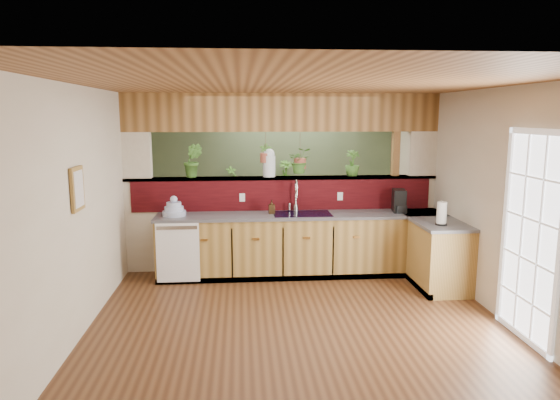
{
  "coord_description": "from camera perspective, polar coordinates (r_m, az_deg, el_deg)",
  "views": [
    {
      "loc": [
        -0.62,
        -5.95,
        2.29
      ],
      "look_at": [
        -0.09,
        0.7,
        1.15
      ],
      "focal_mm": 32.0,
      "sensor_mm": 36.0,
      "label": 1
    }
  ],
  "objects": [
    {
      "name": "shelf_plant_a",
      "position": [
        9.27,
        -5.59,
        2.68
      ],
      "size": [
        0.24,
        0.2,
        0.39
      ],
      "primitive_type": "imported",
      "rotation": [
        0.0,
        0.0,
        0.36
      ],
      "color": "#386723",
      "rests_on": "shelving_console"
    },
    {
      "name": "hanging_plant_b",
      "position": [
        7.37,
        2.31,
        5.8
      ],
      "size": [
        0.35,
        0.31,
        0.54
      ],
      "color": "brown",
      "rests_on": "header_beam"
    },
    {
      "name": "soap_dispenser",
      "position": [
        7.11,
        -0.95,
        -0.79
      ],
      "size": [
        0.09,
        0.09,
        0.2
      ],
      "primitive_type": "imported",
      "rotation": [
        0.0,
        0.0,
        0.0
      ],
      "color": "#3A2815",
      "rests_on": "countertop"
    },
    {
      "name": "coffee_maker",
      "position": [
        7.42,
        13.47,
        -0.19
      ],
      "size": [
        0.17,
        0.29,
        0.33
      ],
      "rotation": [
        0.0,
        0.0,
        -0.16
      ],
      "color": "black",
      "rests_on": "countertop"
    },
    {
      "name": "shelf_plant_b",
      "position": [
        9.3,
        0.63,
        3.06
      ],
      "size": [
        0.33,
        0.33,
        0.49
      ],
      "primitive_type": "imported",
      "rotation": [
        0.0,
        0.0,
        0.25
      ],
      "color": "#386723",
      "rests_on": "shelving_console"
    },
    {
      "name": "ledge_plant_left",
      "position": [
        7.36,
        -9.92,
        4.47
      ],
      "size": [
        0.3,
        0.25,
        0.5
      ],
      "primitive_type": "imported",
      "rotation": [
        0.0,
        0.0,
        -0.12
      ],
      "color": "#386723",
      "rests_on": "pass_through_ledge"
    },
    {
      "name": "glass_jar",
      "position": [
        7.35,
        -1.26,
        4.28
      ],
      "size": [
        0.19,
        0.19,
        0.41
      ],
      "color": "silver",
      "rests_on": "pass_through_ledge"
    },
    {
      "name": "ledge_plant_right",
      "position": [
        7.52,
        8.27,
        4.2
      ],
      "size": [
        0.23,
        0.23,
        0.39
      ],
      "primitive_type": "imported",
      "rotation": [
        0.0,
        0.0,
        0.09
      ],
      "color": "#386723",
      "rests_on": "pass_through_ledge"
    },
    {
      "name": "wall_back",
      "position": [
        9.52,
        -0.8,
        3.73
      ],
      "size": [
        4.6,
        0.02,
        2.6
      ],
      "primitive_type": "cube",
      "color": "beige",
      "rests_on": "ground"
    },
    {
      "name": "paper_towel",
      "position": [
        6.69,
        17.99,
        -1.51
      ],
      "size": [
        0.15,
        0.15,
        0.32
      ],
      "color": "black",
      "rests_on": "countertop"
    },
    {
      "name": "faucet",
      "position": [
        7.22,
        1.81,
        0.65
      ],
      "size": [
        0.21,
        0.21,
        0.48
      ],
      "color": "#B7B7B2",
      "rests_on": "countertop"
    },
    {
      "name": "pass_through_ledge",
      "position": [
        7.39,
        0.29,
        2.54
      ],
      "size": [
        4.6,
        0.21,
        0.04
      ],
      "primitive_type": "cube",
      "color": "brown",
      "rests_on": "ground"
    },
    {
      "name": "header_beam",
      "position": [
        7.33,
        0.3,
        9.97
      ],
      "size": [
        4.6,
        0.15,
        0.55
      ],
      "primitive_type": "cube",
      "color": "brown",
      "rests_on": "ground"
    },
    {
      "name": "shelving_console",
      "position": [
        9.39,
        -1.62,
        -1.3
      ],
      "size": [
        1.44,
        0.94,
        0.94
      ],
      "primitive_type": "cube",
      "rotation": [
        0.0,
        0.0,
        0.43
      ],
      "color": "black",
      "rests_on": "ground"
    },
    {
      "name": "wall_left",
      "position": [
        6.26,
        -20.06,
        0.01
      ],
      "size": [
        0.02,
        7.0,
        2.6
      ],
      "primitive_type": "cube",
      "color": "beige",
      "rests_on": "ground"
    },
    {
      "name": "wall_front",
      "position": [
        2.72,
        9.15,
        -11.81
      ],
      "size": [
        4.6,
        0.02,
        2.6
      ],
      "primitive_type": "cube",
      "color": "beige",
      "rests_on": "ground"
    },
    {
      "name": "hanging_plant_a",
      "position": [
        7.33,
        -1.65,
        5.98
      ],
      "size": [
        0.19,
        0.16,
        0.45
      ],
      "color": "brown",
      "rests_on": "header_beam"
    },
    {
      "name": "dishwasher",
      "position": [
        6.92,
        -11.59,
        -5.88
      ],
      "size": [
        0.58,
        0.03,
        0.82
      ],
      "color": "white",
      "rests_on": "ground"
    },
    {
      "name": "pass_through_partition",
      "position": [
        7.41,
        0.52,
        1.16
      ],
      "size": [
        4.6,
        0.21,
        2.6
      ],
      "color": "beige",
      "rests_on": "ground"
    },
    {
      "name": "sage_backwall",
      "position": [
        9.5,
        -0.79,
        3.71
      ],
      "size": [
        4.55,
        0.02,
        2.55
      ],
      "primitive_type": "cube",
      "color": "#4D5F41",
      "rests_on": "ground"
    },
    {
      "name": "floor_plant",
      "position": [
        8.35,
        6.61,
        -3.43
      ],
      "size": [
        0.73,
        0.64,
        0.81
      ],
      "primitive_type": "imported",
      "rotation": [
        0.0,
        0.0,
        0.01
      ],
      "color": "#386723",
      "rests_on": "ground"
    },
    {
      "name": "dish_stack",
      "position": [
        7.1,
        -12.01,
        -1.08
      ],
      "size": [
        0.33,
        0.33,
        0.28
      ],
      "color": "#A7B3D8",
      "rests_on": "countertop"
    },
    {
      "name": "ground",
      "position": [
        6.41,
        1.32,
        -11.25
      ],
      "size": [
        4.6,
        7.0,
        0.01
      ],
      "primitive_type": "cube",
      "color": "#4C2C17",
      "rests_on": "ground"
    },
    {
      "name": "framed_print",
      "position": [
        5.46,
        -22.13,
        1.19
      ],
      "size": [
        0.04,
        0.35,
        0.45
      ],
      "color": "olive",
      "rests_on": "wall_left"
    },
    {
      "name": "wall_right",
      "position": [
        6.7,
        21.33,
        0.53
      ],
      "size": [
        0.02,
        7.0,
        2.6
      ],
      "primitive_type": "cube",
      "color": "beige",
      "rests_on": "ground"
    },
    {
      "name": "navy_sink",
      "position": [
        7.13,
        2.55,
        -2.2
      ],
      "size": [
        0.82,
        0.5,
        0.18
      ],
      "color": "black",
      "rests_on": "countertop"
    },
    {
      "name": "french_door",
      "position": [
        5.61,
        26.64,
        -4.11
      ],
      "size": [
        0.06,
        1.02,
        2.16
      ],
      "primitive_type": "cube",
      "color": "white",
      "rests_on": "ground"
    },
    {
      "name": "countertop",
      "position": [
        7.21,
        7.28,
        -5.18
      ],
      "size": [
        4.14,
        1.52,
        0.9
      ],
      "color": "olive",
      "rests_on": "ground"
    },
    {
      "name": "ceiling",
      "position": [
        5.99,
        1.42,
        12.66
      ],
      "size": [
        4.6,
        7.0,
        0.01
      ],
      "primitive_type": "cube",
      "color": "brown",
      "rests_on": "ground"
    }
  ]
}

